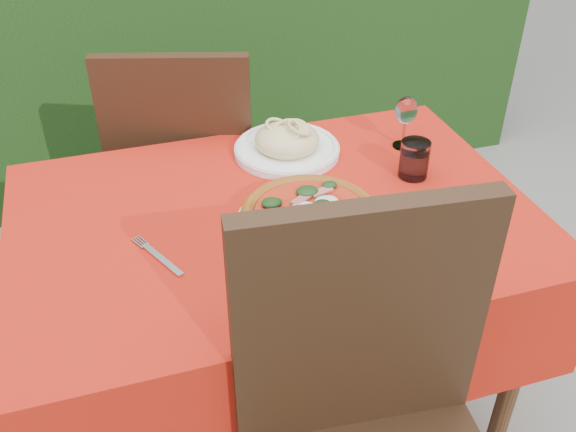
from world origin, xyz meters
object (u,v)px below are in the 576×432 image
object	(u,v)px
pizza_plate	(310,218)
wine_glass	(406,112)
water_glass	(414,161)
fork	(162,260)
chair_far	(186,166)
pasta_plate	(287,144)

from	to	relation	value
pizza_plate	wine_glass	xyz separation A→B (m)	(0.38, 0.30, 0.08)
water_glass	wine_glass	xyz separation A→B (m)	(0.04, 0.15, 0.06)
wine_glass	fork	distance (m)	0.80
chair_far	wine_glass	xyz separation A→B (m)	(0.57, -0.38, 0.29)
pasta_plate	wine_glass	distance (m)	0.34
chair_far	water_glass	world-z (taller)	chair_far
water_glass	fork	distance (m)	0.70
chair_far	water_glass	bearing A→B (deg)	150.53
pizza_plate	fork	size ratio (longest dim) A/B	1.83
chair_far	water_glass	distance (m)	0.79
pasta_plate	water_glass	distance (m)	0.35
chair_far	wine_glass	world-z (taller)	chair_far
chair_far	pizza_plate	world-z (taller)	chair_far
water_glass	fork	xyz separation A→B (m)	(-0.68, -0.16, -0.04)
pizza_plate	water_glass	distance (m)	0.37
chair_far	fork	bearing A→B (deg)	93.35
chair_far	water_glass	size ratio (longest dim) A/B	9.77
pasta_plate	water_glass	world-z (taller)	water_glass
wine_glass	fork	world-z (taller)	wine_glass
water_glass	fork	world-z (taller)	water_glass
wine_glass	fork	bearing A→B (deg)	-156.87
wine_glass	fork	size ratio (longest dim) A/B	0.78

